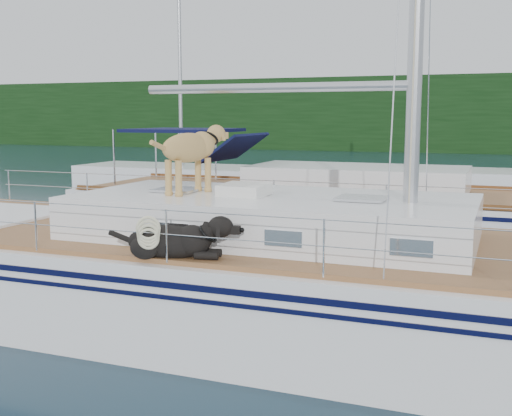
% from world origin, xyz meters
% --- Properties ---
extents(ground, '(120.00, 120.00, 0.00)m').
position_xyz_m(ground, '(0.00, 0.00, 0.00)').
color(ground, black).
rests_on(ground, ground).
extents(tree_line, '(90.00, 3.00, 6.00)m').
position_xyz_m(tree_line, '(0.00, 45.00, 3.00)').
color(tree_line, black).
rests_on(tree_line, ground).
extents(shore_bank, '(92.00, 1.00, 1.20)m').
position_xyz_m(shore_bank, '(0.00, 46.20, 0.60)').
color(shore_bank, '#595147').
rests_on(shore_bank, ground).
extents(main_sailboat, '(12.00, 3.84, 14.01)m').
position_xyz_m(main_sailboat, '(0.09, -0.01, 0.68)').
color(main_sailboat, white).
rests_on(main_sailboat, ground).
extents(neighbor_sailboat, '(11.00, 3.50, 13.30)m').
position_xyz_m(neighbor_sailboat, '(-0.56, 6.40, 0.63)').
color(neighbor_sailboat, white).
rests_on(neighbor_sailboat, ground).
extents(bg_boat_west, '(8.00, 3.00, 11.65)m').
position_xyz_m(bg_boat_west, '(-8.00, 14.00, 0.45)').
color(bg_boat_west, white).
rests_on(bg_boat_west, ground).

